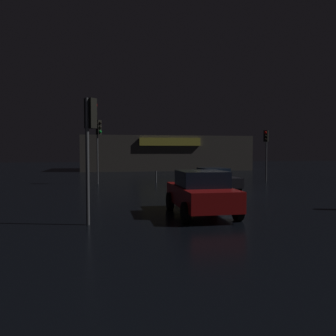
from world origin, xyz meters
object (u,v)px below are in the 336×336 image
at_px(traffic_signal_cross_right, 266,143).
at_px(car_near, 201,192).
at_px(traffic_signal_opposite, 99,135).
at_px(store_building, 164,153).
at_px(car_far, 214,179).
at_px(traffic_signal_cross_left, 90,130).

xyz_separation_m(traffic_signal_cross_right, car_near, (-8.75, -12.81, -2.20)).
relative_size(traffic_signal_cross_right, car_near, 0.96).
distance_m(traffic_signal_opposite, traffic_signal_cross_right, 12.77).
xyz_separation_m(store_building, traffic_signal_cross_right, (4.79, -19.51, 0.90)).
relative_size(car_near, car_far, 0.93).
height_order(traffic_signal_cross_left, car_near, traffic_signal_cross_left).
bearing_deg(traffic_signal_opposite, car_far, -35.92).
bearing_deg(traffic_signal_cross_right, car_near, -124.32).
height_order(traffic_signal_cross_right, car_far, traffic_signal_cross_right).
height_order(traffic_signal_opposite, traffic_signal_cross_right, traffic_signal_opposite).
xyz_separation_m(traffic_signal_cross_left, car_far, (7.01, 8.91, -2.36)).
relative_size(traffic_signal_cross_left, traffic_signal_cross_right, 1.02).
distance_m(traffic_signal_cross_right, car_near, 15.67).
distance_m(traffic_signal_cross_left, car_near, 4.67).
bearing_deg(traffic_signal_opposite, traffic_signal_cross_right, -0.74).
bearing_deg(traffic_signal_cross_right, car_far, -139.21).
height_order(traffic_signal_cross_left, car_far, traffic_signal_cross_left).
height_order(store_building, car_far, store_building).
bearing_deg(store_building, traffic_signal_cross_right, -76.22).
distance_m(traffic_signal_cross_right, car_far, 7.91).
height_order(traffic_signal_cross_left, traffic_signal_cross_right, traffic_signal_cross_left).
xyz_separation_m(traffic_signal_opposite, traffic_signal_cross_left, (0.03, -14.01, -0.49)).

